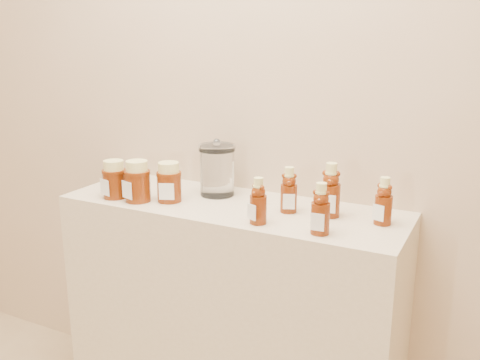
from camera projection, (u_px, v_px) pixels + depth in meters
The scene contains 11 objects.
wall_back at pixel (257, 68), 1.89m from camera, with size 3.50×0.02×2.70m, color tan.
display_table at pixel (232, 321), 1.96m from camera, with size 1.20×0.40×0.90m, color #C6B391.
bear_bottle_back_left at pixel (289, 187), 1.74m from camera, with size 0.06×0.06×0.17m, color #561B06, non-canonical shape.
bear_bottle_back_mid at pixel (331, 186), 1.69m from camera, with size 0.07×0.07×0.20m, color #561B06, non-canonical shape.
bear_bottle_back_right at pixel (384, 198), 1.63m from camera, with size 0.06×0.06×0.17m, color #561B06, non-canonical shape.
bear_bottle_front_left at pixel (258, 198), 1.63m from camera, with size 0.06×0.06×0.17m, color #561B06, non-canonical shape.
bear_bottle_front_right at pixel (321, 205), 1.55m from camera, with size 0.06×0.06×0.17m, color #561B06, non-canonical shape.
honey_jar_left at pixel (138, 181), 1.86m from camera, with size 0.09×0.09×0.14m, color #561B06, non-canonical shape.
honey_jar_back at pixel (169, 182), 1.86m from camera, with size 0.09×0.09×0.14m, color #561B06, non-canonical shape.
honey_jar_front at pixel (114, 179), 1.90m from camera, with size 0.09×0.09×0.14m, color #561B06, non-canonical shape.
glass_canister at pixel (217, 168), 1.92m from camera, with size 0.13×0.13×0.20m, color white, non-canonical shape.
Camera 1 is at (0.82, 0.00, 1.46)m, focal length 40.00 mm.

